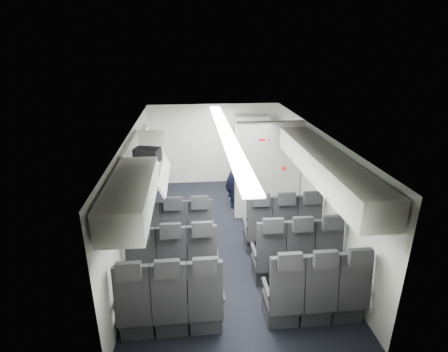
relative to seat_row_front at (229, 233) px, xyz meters
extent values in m
cube|color=black|center=(0.00, 0.53, -0.41)|extent=(3.40, 6.00, 0.01)
cube|color=silver|center=(0.00, 0.53, 1.75)|extent=(3.40, 6.00, 0.01)
cube|color=silver|center=(0.00, 3.53, 0.67)|extent=(3.40, 0.01, 2.15)
cube|color=silver|center=(0.00, -2.47, 0.67)|extent=(3.40, 0.01, 2.15)
cube|color=silver|center=(-1.70, 0.53, 0.67)|extent=(0.01, 6.00, 2.15)
cube|color=silver|center=(1.70, 0.53, 0.67)|extent=(0.01, 6.00, 2.15)
cube|color=white|center=(0.00, 0.53, 1.71)|extent=(0.25, 5.52, 0.03)
cube|color=black|center=(-1.42, 0.08, -0.13)|extent=(0.44, 0.46, 0.12)
cube|color=#2D2D33|center=(-1.42, 0.08, -0.29)|extent=(0.42, 0.42, 0.22)
cube|color=black|center=(-1.42, -0.14, 0.32)|extent=(0.44, 0.20, 0.80)
cube|color=black|center=(-1.42, -0.19, 0.72)|extent=(0.30, 0.12, 0.23)
cube|color=#2D2D33|center=(-1.64, 0.05, 0.15)|extent=(0.05, 0.40, 0.06)
cube|color=#2D2D33|center=(-1.20, 0.05, 0.15)|extent=(0.05, 0.40, 0.06)
cube|color=black|center=(-0.97, 0.08, -0.13)|extent=(0.44, 0.46, 0.12)
cube|color=#2D2D33|center=(-0.97, 0.08, -0.29)|extent=(0.42, 0.42, 0.22)
cube|color=black|center=(-0.97, -0.14, 0.32)|extent=(0.44, 0.20, 0.80)
cube|color=black|center=(-0.97, -0.19, 0.72)|extent=(0.30, 0.12, 0.23)
cube|color=#2D2D33|center=(-1.19, 0.05, 0.15)|extent=(0.05, 0.40, 0.06)
cube|color=#2D2D33|center=(-0.75, 0.05, 0.15)|extent=(0.05, 0.40, 0.06)
cube|color=black|center=(-0.52, 0.08, -0.13)|extent=(0.44, 0.46, 0.12)
cube|color=#2D2D33|center=(-0.52, 0.08, -0.29)|extent=(0.42, 0.42, 0.22)
cube|color=black|center=(-0.52, -0.14, 0.32)|extent=(0.44, 0.20, 0.80)
cube|color=black|center=(-0.52, -0.19, 0.72)|extent=(0.30, 0.12, 0.23)
cube|color=#2D2D33|center=(-0.74, 0.05, 0.15)|extent=(0.05, 0.40, 0.06)
cube|color=#2D2D33|center=(-0.30, 0.05, 0.15)|extent=(0.05, 0.40, 0.06)
cube|color=black|center=(0.52, 0.08, -0.13)|extent=(0.44, 0.46, 0.12)
cube|color=#2D2D33|center=(0.52, 0.08, -0.29)|extent=(0.42, 0.42, 0.22)
cube|color=black|center=(0.52, -0.14, 0.32)|extent=(0.44, 0.20, 0.80)
cube|color=black|center=(0.52, -0.19, 0.72)|extent=(0.30, 0.12, 0.23)
cube|color=#2D2D33|center=(0.30, 0.05, 0.15)|extent=(0.05, 0.40, 0.06)
cube|color=#2D2D33|center=(0.74, 0.05, 0.15)|extent=(0.05, 0.40, 0.06)
cube|color=black|center=(0.97, 0.08, -0.13)|extent=(0.44, 0.46, 0.12)
cube|color=#2D2D33|center=(0.97, 0.08, -0.29)|extent=(0.42, 0.42, 0.22)
cube|color=black|center=(0.97, -0.14, 0.32)|extent=(0.44, 0.20, 0.80)
cube|color=black|center=(0.97, -0.19, 0.72)|extent=(0.30, 0.12, 0.23)
cube|color=#2D2D33|center=(0.75, 0.05, 0.15)|extent=(0.05, 0.40, 0.06)
cube|color=#2D2D33|center=(1.19, 0.05, 0.15)|extent=(0.05, 0.40, 0.06)
cube|color=black|center=(1.42, 0.08, -0.13)|extent=(0.44, 0.46, 0.12)
cube|color=#2D2D33|center=(1.42, 0.08, -0.29)|extent=(0.42, 0.42, 0.22)
cube|color=black|center=(1.42, -0.14, 0.32)|extent=(0.44, 0.20, 0.80)
cube|color=black|center=(1.42, -0.19, 0.72)|extent=(0.30, 0.12, 0.23)
cube|color=#2D2D33|center=(1.20, 0.05, 0.15)|extent=(0.05, 0.40, 0.06)
cube|color=#2D2D33|center=(1.64, 0.05, 0.15)|extent=(0.05, 0.40, 0.06)
cube|color=black|center=(-1.42, -0.82, -0.13)|extent=(0.44, 0.46, 0.12)
cube|color=#2D2D33|center=(-1.42, -0.82, -0.29)|extent=(0.42, 0.42, 0.22)
cube|color=black|center=(-1.42, -1.04, 0.32)|extent=(0.44, 0.20, 0.80)
cube|color=black|center=(-1.42, -1.09, 0.72)|extent=(0.30, 0.12, 0.23)
cube|color=#2D2D33|center=(-1.64, -0.85, 0.15)|extent=(0.05, 0.40, 0.06)
cube|color=#2D2D33|center=(-1.20, -0.85, 0.15)|extent=(0.05, 0.40, 0.06)
cube|color=black|center=(-0.97, -0.82, -0.13)|extent=(0.44, 0.46, 0.12)
cube|color=#2D2D33|center=(-0.97, -0.82, -0.29)|extent=(0.42, 0.42, 0.22)
cube|color=black|center=(-0.97, -1.04, 0.32)|extent=(0.44, 0.20, 0.80)
cube|color=black|center=(-0.97, -1.09, 0.72)|extent=(0.30, 0.12, 0.23)
cube|color=#2D2D33|center=(-1.19, -0.85, 0.15)|extent=(0.05, 0.40, 0.06)
cube|color=#2D2D33|center=(-0.75, -0.85, 0.15)|extent=(0.05, 0.40, 0.06)
cube|color=black|center=(-0.52, -0.82, -0.13)|extent=(0.44, 0.46, 0.12)
cube|color=#2D2D33|center=(-0.52, -0.82, -0.29)|extent=(0.42, 0.42, 0.22)
cube|color=black|center=(-0.52, -1.04, 0.32)|extent=(0.44, 0.20, 0.80)
cube|color=black|center=(-0.52, -1.09, 0.72)|extent=(0.30, 0.12, 0.23)
cube|color=#2D2D33|center=(-0.74, -0.85, 0.15)|extent=(0.05, 0.40, 0.06)
cube|color=#2D2D33|center=(-0.30, -0.85, 0.15)|extent=(0.05, 0.40, 0.06)
cube|color=black|center=(0.52, -0.82, -0.13)|extent=(0.44, 0.46, 0.12)
cube|color=#2D2D33|center=(0.52, -0.82, -0.29)|extent=(0.42, 0.42, 0.22)
cube|color=black|center=(0.52, -1.04, 0.32)|extent=(0.44, 0.20, 0.80)
cube|color=black|center=(0.52, -1.09, 0.72)|extent=(0.30, 0.12, 0.23)
cube|color=#2D2D33|center=(0.30, -0.85, 0.15)|extent=(0.05, 0.40, 0.06)
cube|color=#2D2D33|center=(0.74, -0.85, 0.15)|extent=(0.05, 0.40, 0.06)
cube|color=black|center=(0.97, -0.82, -0.13)|extent=(0.44, 0.46, 0.12)
cube|color=#2D2D33|center=(0.97, -0.82, -0.29)|extent=(0.42, 0.42, 0.22)
cube|color=black|center=(0.97, -1.04, 0.32)|extent=(0.44, 0.20, 0.80)
cube|color=black|center=(0.97, -1.09, 0.72)|extent=(0.30, 0.12, 0.23)
cube|color=#2D2D33|center=(0.75, -0.85, 0.15)|extent=(0.05, 0.40, 0.06)
cube|color=#2D2D33|center=(1.19, -0.85, 0.15)|extent=(0.05, 0.40, 0.06)
cube|color=black|center=(1.42, -0.82, -0.13)|extent=(0.44, 0.46, 0.12)
cube|color=#2D2D33|center=(1.42, -0.82, -0.29)|extent=(0.42, 0.42, 0.22)
cube|color=black|center=(1.42, -1.04, 0.32)|extent=(0.44, 0.20, 0.80)
cube|color=black|center=(1.42, -1.09, 0.72)|extent=(0.30, 0.12, 0.23)
cube|color=#2D2D33|center=(1.20, -0.85, 0.15)|extent=(0.05, 0.40, 0.06)
cube|color=#2D2D33|center=(1.64, -0.85, 0.15)|extent=(0.05, 0.40, 0.06)
cube|color=black|center=(-1.42, -1.72, -0.13)|extent=(0.44, 0.46, 0.12)
cube|color=#2D2D33|center=(-1.42, -1.72, -0.29)|extent=(0.42, 0.42, 0.22)
cube|color=black|center=(-1.42, -1.94, 0.32)|extent=(0.44, 0.20, 0.80)
cube|color=black|center=(-1.42, -1.99, 0.72)|extent=(0.30, 0.12, 0.23)
cube|color=#2D2D33|center=(-1.64, -1.75, 0.15)|extent=(0.05, 0.40, 0.06)
cube|color=#2D2D33|center=(-1.20, -1.75, 0.15)|extent=(0.05, 0.40, 0.06)
cube|color=black|center=(-0.97, -1.72, -0.13)|extent=(0.44, 0.46, 0.12)
cube|color=#2D2D33|center=(-0.97, -1.72, -0.29)|extent=(0.42, 0.42, 0.22)
cube|color=black|center=(-0.97, -1.94, 0.32)|extent=(0.44, 0.20, 0.80)
cube|color=black|center=(-0.97, -1.99, 0.72)|extent=(0.30, 0.12, 0.23)
cube|color=#2D2D33|center=(-1.19, -1.75, 0.15)|extent=(0.05, 0.40, 0.06)
cube|color=#2D2D33|center=(-0.75, -1.75, 0.15)|extent=(0.05, 0.40, 0.06)
cube|color=black|center=(-0.52, -1.72, -0.13)|extent=(0.44, 0.46, 0.12)
cube|color=#2D2D33|center=(-0.52, -1.72, -0.29)|extent=(0.42, 0.42, 0.22)
cube|color=black|center=(-0.52, -1.94, 0.32)|extent=(0.44, 0.20, 0.80)
cube|color=black|center=(-0.52, -1.99, 0.72)|extent=(0.30, 0.12, 0.23)
cube|color=#2D2D33|center=(-0.74, -1.75, 0.15)|extent=(0.05, 0.40, 0.06)
cube|color=#2D2D33|center=(-0.30, -1.75, 0.15)|extent=(0.05, 0.40, 0.06)
cube|color=black|center=(0.52, -1.72, -0.13)|extent=(0.44, 0.46, 0.12)
cube|color=#2D2D33|center=(0.52, -1.72, -0.29)|extent=(0.42, 0.42, 0.22)
cube|color=black|center=(0.52, -1.94, 0.32)|extent=(0.44, 0.20, 0.80)
cube|color=black|center=(0.52, -1.99, 0.72)|extent=(0.30, 0.12, 0.23)
cube|color=#2D2D33|center=(0.30, -1.75, 0.15)|extent=(0.05, 0.40, 0.06)
cube|color=#2D2D33|center=(0.74, -1.75, 0.15)|extent=(0.05, 0.40, 0.06)
cube|color=black|center=(0.97, -1.72, -0.13)|extent=(0.44, 0.46, 0.12)
cube|color=#2D2D33|center=(0.97, -1.72, -0.29)|extent=(0.42, 0.42, 0.22)
cube|color=black|center=(0.97, -1.94, 0.32)|extent=(0.44, 0.20, 0.80)
cube|color=black|center=(0.97, -1.99, 0.72)|extent=(0.30, 0.12, 0.23)
cube|color=#2D2D33|center=(0.75, -1.75, 0.15)|extent=(0.05, 0.40, 0.06)
cube|color=#2D2D33|center=(1.19, -1.75, 0.15)|extent=(0.05, 0.40, 0.06)
cube|color=black|center=(1.42, -1.72, -0.13)|extent=(0.44, 0.46, 0.12)
cube|color=#2D2D33|center=(1.42, -1.72, -0.29)|extent=(0.42, 0.42, 0.22)
cube|color=black|center=(1.42, -1.94, 0.32)|extent=(0.44, 0.20, 0.80)
cube|color=black|center=(1.42, -1.99, 0.72)|extent=(0.30, 0.12, 0.23)
cube|color=#2D2D33|center=(1.20, -1.75, 0.15)|extent=(0.05, 0.40, 0.06)
cube|color=#2D2D33|center=(1.64, -1.75, 0.15)|extent=(0.05, 0.40, 0.06)
cube|color=white|center=(-1.40, -1.47, 1.46)|extent=(0.52, 1.80, 0.40)
cylinder|color=slate|center=(-1.15, -1.47, 1.30)|extent=(0.04, 0.10, 0.04)
cube|color=#9E9E93|center=(-1.40, 0.28, 1.26)|extent=(0.52, 1.70, 0.04)
cube|color=white|center=(-1.66, 0.28, 1.46)|extent=(0.06, 1.70, 0.44)
cube|color=white|center=(-1.40, -0.55, 1.46)|extent=(0.52, 0.04, 0.40)
cube|color=white|center=(-1.40, 1.11, 1.46)|extent=(0.52, 0.04, 0.40)
cube|color=white|center=(-1.15, 0.28, 1.15)|extent=(0.21, 1.61, 0.38)
cube|color=white|center=(1.40, -1.47, 1.46)|extent=(0.52, 1.80, 0.40)
cylinder|color=slate|center=(1.15, -1.47, 1.30)|extent=(0.04, 0.10, 0.04)
cube|color=white|center=(1.40, 0.28, 1.46)|extent=(0.52, 1.70, 0.40)
cylinder|color=slate|center=(1.15, 0.28, 1.30)|extent=(0.04, 0.10, 0.04)
cube|color=silver|center=(0.98, 1.33, 0.67)|extent=(1.40, 0.12, 2.13)
cube|color=white|center=(0.85, 1.26, 1.38)|extent=(0.24, 0.01, 0.10)
cube|color=red|center=(0.80, 1.25, 1.38)|extent=(0.13, 0.01, 0.04)
cube|color=red|center=(0.95, 1.25, 1.38)|extent=(0.05, 0.01, 0.03)
cylinder|color=white|center=(1.30, 1.26, 0.75)|extent=(0.11, 0.01, 0.11)
cylinder|color=red|center=(1.30, 1.26, 0.75)|extent=(0.09, 0.01, 0.09)
cube|color=#939399|center=(0.95, 3.25, 0.55)|extent=(0.85, 0.50, 1.90)
cube|color=#3F3F42|center=(0.95, 2.99, 0.10)|extent=(0.80, 0.01, 0.02)
cube|color=#3F3F42|center=(0.95, 2.99, 0.60)|extent=(0.80, 0.01, 0.02)
cube|color=#3F3F42|center=(0.95, 2.99, 1.10)|extent=(0.80, 0.01, 0.02)
cube|color=silver|center=(-1.64, 2.08, 0.55)|extent=(0.10, 0.92, 1.86)
cylinder|color=black|center=(-1.58, 2.08, 1.05)|extent=(0.03, 0.22, 0.22)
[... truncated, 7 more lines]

